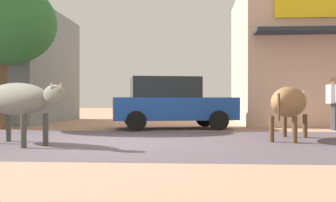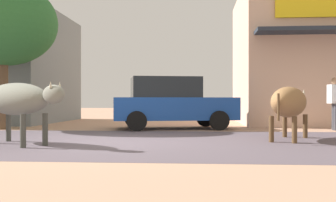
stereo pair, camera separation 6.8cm
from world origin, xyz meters
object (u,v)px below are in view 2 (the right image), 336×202
parked_hatchback_car (171,103)px  cow_far_dark (290,102)px  cow_near_brown (17,100)px  roadside_tree (3,23)px  pedestrian_by_shop (335,99)px

parked_hatchback_car → cow_far_dark: (2.97, -3.38, 0.02)m
parked_hatchback_car → cow_near_brown: (-2.84, -4.83, 0.08)m
roadside_tree → pedestrian_by_shop: (10.30, 0.39, -2.39)m
roadside_tree → cow_far_dark: roadside_tree is taller
cow_near_brown → pedestrian_by_shop: pedestrian_by_shop is taller
parked_hatchback_car → cow_far_dark: 4.49m
parked_hatchback_car → cow_near_brown: size_ratio=1.69×
parked_hatchback_car → pedestrian_by_shop: size_ratio=2.56×
roadside_tree → parked_hatchback_car: (5.26, 0.62, -2.50)m
parked_hatchback_car → cow_near_brown: 5.60m
cow_near_brown → pedestrian_by_shop: (7.87, 4.60, 0.02)m
roadside_tree → cow_far_dark: 9.02m
roadside_tree → parked_hatchback_car: roadside_tree is taller
parked_hatchback_car → pedestrian_by_shop: 5.04m
roadside_tree → cow_far_dark: (8.23, -2.75, -2.48)m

